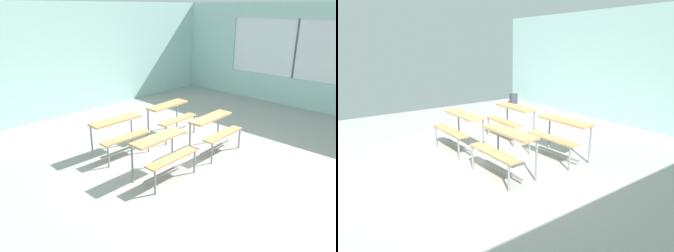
# 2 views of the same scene
# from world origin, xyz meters

# --- Properties ---
(ground) EXTENTS (10.00, 9.00, 0.05)m
(ground) POSITION_xyz_m (0.00, 0.00, -0.03)
(ground) COLOR #9E9E99
(wall_back) EXTENTS (10.00, 0.12, 3.00)m
(wall_back) POSITION_xyz_m (0.00, 4.50, 1.50)
(wall_back) COLOR #A8D1CC
(wall_back) RESTS_ON ground
(wall_right) EXTENTS (0.12, 9.00, 3.00)m
(wall_right) POSITION_xyz_m (5.00, -0.13, 1.45)
(wall_right) COLOR #A8D1CC
(wall_right) RESTS_ON ground
(desk_bench_r0c0) EXTENTS (1.12, 0.62, 0.74)m
(desk_bench_r0c0) POSITION_xyz_m (-0.87, 0.01, 0.56)
(desk_bench_r0c0) COLOR tan
(desk_bench_r0c0) RESTS_ON ground
(desk_bench_r0c1) EXTENTS (1.12, 0.64, 0.74)m
(desk_bench_r0c1) POSITION_xyz_m (0.64, 0.05, 0.56)
(desk_bench_r0c1) COLOR tan
(desk_bench_r0c1) RESTS_ON ground
(desk_bench_r1c0) EXTENTS (1.10, 0.59, 0.74)m
(desk_bench_r1c0) POSITION_xyz_m (-0.85, 1.29, 0.56)
(desk_bench_r1c0) COLOR tan
(desk_bench_r1c0) RESTS_ON ground
(desk_bench_r1c1) EXTENTS (1.13, 0.64, 0.74)m
(desk_bench_r1c1) POSITION_xyz_m (0.65, 1.32, 0.56)
(desk_bench_r1c1) COLOR tan
(desk_bench_r1c1) RESTS_ON ground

